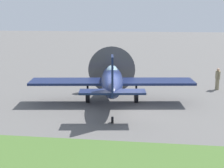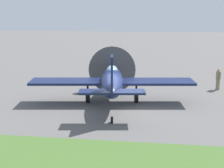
# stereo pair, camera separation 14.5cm
# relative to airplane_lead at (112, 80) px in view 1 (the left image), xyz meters

# --- Properties ---
(ground_plane) EXTENTS (160.00, 160.00, 0.00)m
(ground_plane) POSITION_rel_airplane_lead_xyz_m (0.92, -2.14, -1.64)
(ground_plane) COLOR #605E5B
(airplane_lead) EXTENTS (11.07, 8.79, 3.92)m
(airplane_lead) POSITION_rel_airplane_lead_xyz_m (0.00, 0.00, 0.00)
(airplane_lead) COLOR #141E47
(airplane_lead) RESTS_ON ground
(ground_crew_chief) EXTENTS (0.50, 0.46, 1.73)m
(ground_crew_chief) POSITION_rel_airplane_lead_xyz_m (-1.76, 7.17, -0.73)
(ground_crew_chief) COLOR #2D3342
(ground_crew_chief) RESTS_ON ground
(ground_crew_mechanic) EXTENTS (0.38, 0.61, 1.73)m
(ground_crew_mechanic) POSITION_rel_airplane_lead_xyz_m (7.72, 5.12, -0.73)
(ground_crew_mechanic) COLOR #847A5B
(ground_crew_mechanic) RESTS_ON ground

